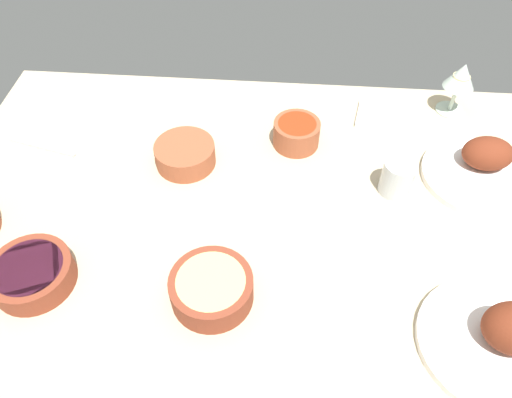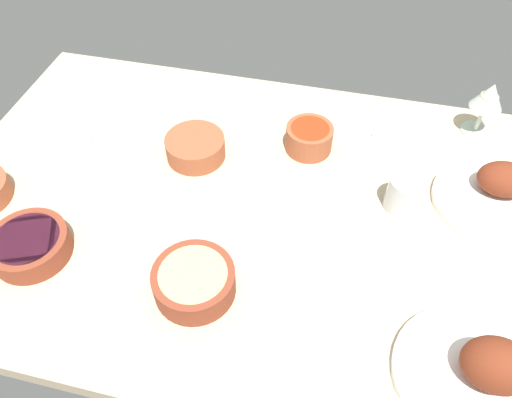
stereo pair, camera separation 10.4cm
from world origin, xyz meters
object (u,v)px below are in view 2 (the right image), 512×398
Objects in this scene: plate_near_viewer at (482,372)px; bowl_sauce at (309,137)px; fork_loose at (65,127)px; bowl_potatoes at (194,281)px; wine_glass at (489,99)px; bowl_onions at (30,245)px; water_tumbler at (403,193)px; folded_napkin at (407,132)px; plate_far_side at (496,192)px; bowl_cream at (195,147)px.

plate_near_viewer is 60.89cm from bowl_sauce.
bowl_potatoes is at bearing -24.36° from fork_loose.
wine_glass is at bearing -158.24° from bowl_sauce.
wine_glass is (-87.95, -58.64, 7.23)cm from bowl_onions.
water_tumbler is (-70.53, -29.25, 1.37)cm from bowl_onions.
fork_loose is (46.29, -36.80, -2.67)cm from bowl_potatoes.
bowl_sauce is 25.49cm from folded_napkin.
bowl_onions is at bearing -1.12° from bowl_potatoes.
plate_near_viewer reaches higher than bowl_onions.
bowl_potatoes reaches higher than folded_napkin.
folded_napkin is at bearing -154.84° from bowl_sauce.
folded_napkin is at bearing -43.36° from plate_far_side.
bowl_sauce is at bearing -9.76° from plate_far_side.
fork_loose is at bearing 6.33° from bowl_sauce.
folded_napkin is at bearing -91.90° from water_tumbler.
bowl_sauce reaches higher than bowl_cream.
plate_far_side is at bearing -158.48° from bowl_onions.
bowl_onions reaches higher than folded_napkin.
plate_near_viewer is at bearing -9.45° from fork_loose.
wine_glass is (-39.54, -15.78, 6.53)cm from bowl_sauce.
fork_loose is (82.77, -6.88, -3.67)cm from water_tumbler.
bowl_onions is 38.21cm from fork_loose.
bowl_sauce is 25.99cm from water_tumbler.
bowl_cream is (25.42, 8.72, -0.52)cm from bowl_sauce.
water_tumbler is at bearing 174.12° from bowl_cream.
bowl_cream is 1.70× the size of water_tumbler.
plate_near_viewer is 3.14× the size of water_tumbler.
folded_napkin is at bearing -124.48° from bowl_potatoes.
fork_loose is (35.23, -1.98, -2.48)cm from bowl_cream.
plate_far_side reaches higher than water_tumbler.
water_tumbler is at bearing -157.48° from bowl_onions.
plate_far_side is 102.65cm from fork_loose.
wine_glass is at bearing -159.34° from bowl_cream.
bowl_potatoes is 0.88× the size of fork_loose.
wine_glass reaches higher than plate_near_viewer.
bowl_potatoes is 65.92cm from folded_napkin.
plate_far_side is 2.25× the size of bowl_sauce.
plate_near_viewer is 42.16cm from plate_far_side.
water_tumbler reaches higher than bowl_onions.
plate_far_side is at bearing -162.15° from water_tumbler.
bowl_cream is at bearing 1.27° from plate_far_side.
plate_far_side is at bearing 170.24° from bowl_sauce.
folded_napkin is (-0.81, -24.38, -3.47)cm from water_tumbler.
wine_glass reaches higher than bowl_sauce.
bowl_cream is 0.99× the size of wine_glass.
wine_glass is at bearing -120.65° from water_tumbler.
plate_far_side is 67.03cm from bowl_potatoes.
bowl_onions is 105.95cm from wine_glass.
bowl_sauce is at bearing -138.48° from bowl_onions.
wine_glass reaches higher than bowl_cream.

